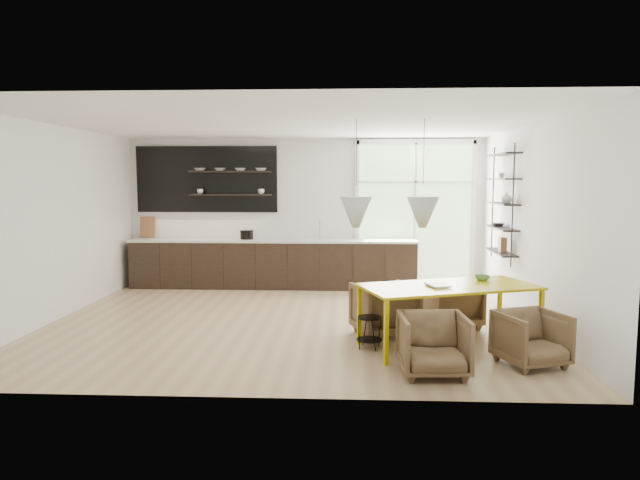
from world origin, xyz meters
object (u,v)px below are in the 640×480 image
at_px(armchair_back_left, 384,309).
at_px(armchair_front_left, 433,344).
at_px(dining_table, 449,290).
at_px(wire_stool, 369,328).
at_px(armchair_back_right, 452,304).
at_px(armchair_front_right, 531,339).

distance_m(armchair_back_left, armchair_front_left, 1.62).
relative_size(armchair_back_left, armchair_front_left, 1.07).
relative_size(dining_table, wire_stool, 5.85).
bearing_deg(armchair_front_left, dining_table, 68.54).
height_order(dining_table, armchair_back_right, dining_table).
distance_m(armchair_front_right, wire_stool, 1.88).
distance_m(dining_table, wire_stool, 1.10).
xyz_separation_m(armchair_back_left, armchair_back_right, (0.99, 0.50, -0.02)).
bearing_deg(wire_stool, armchair_back_right, 42.91).
bearing_deg(armchair_back_right, armchair_back_left, 12.39).
distance_m(armchair_back_left, armchair_front_right, 1.98).
relative_size(dining_table, armchair_front_left, 3.23).
xyz_separation_m(dining_table, armchair_front_left, (-0.34, -1.04, -0.40)).
bearing_deg(armchair_back_right, dining_table, 63.31).
distance_m(dining_table, armchair_back_left, 1.00).
bearing_deg(armchair_back_right, armchair_front_right, 94.64).
height_order(armchair_back_right, wire_stool, armchair_back_right).
bearing_deg(dining_table, wire_stool, 167.02).
height_order(dining_table, armchair_front_right, dining_table).
xyz_separation_m(dining_table, wire_stool, (-0.99, -0.11, -0.47)).
distance_m(dining_table, armchair_front_left, 1.16).
xyz_separation_m(armchair_back_left, armchair_front_right, (1.57, -1.20, -0.04)).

